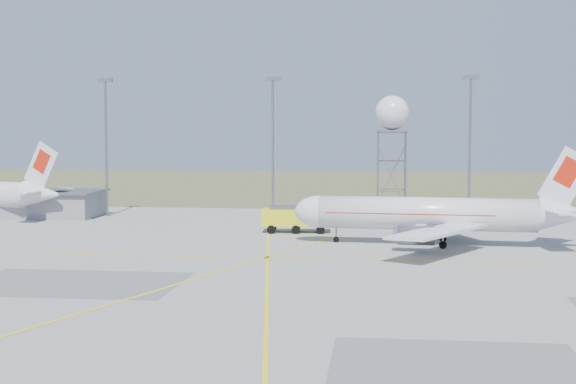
# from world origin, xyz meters

# --- Properties ---
(ground) EXTENTS (400.00, 400.00, 0.00)m
(ground) POSITION_xyz_m (0.00, 0.00, 0.00)
(ground) COLOR #A2A39D
(ground) RESTS_ON ground
(grass_strip) EXTENTS (400.00, 120.00, 0.03)m
(grass_strip) POSITION_xyz_m (0.00, 140.00, 0.01)
(grass_strip) COLOR #596135
(grass_strip) RESTS_ON ground
(building_grey) EXTENTS (19.00, 10.00, 3.90)m
(building_grey) POSITION_xyz_m (-45.00, 64.00, 1.97)
(building_grey) COLOR gray
(building_grey) RESTS_ON ground
(mast_a) EXTENTS (2.20, 0.50, 20.50)m
(mast_a) POSITION_xyz_m (-35.00, 66.00, 12.07)
(mast_a) COLOR slate
(mast_a) RESTS_ON ground
(mast_b) EXTENTS (2.20, 0.50, 20.50)m
(mast_b) POSITION_xyz_m (-10.00, 66.00, 12.07)
(mast_b) COLOR slate
(mast_b) RESTS_ON ground
(mast_c) EXTENTS (2.20, 0.50, 20.50)m
(mast_c) POSITION_xyz_m (18.00, 66.00, 12.07)
(mast_c) COLOR slate
(mast_c) RESTS_ON ground
(airliner_main) EXTENTS (32.84, 31.85, 11.17)m
(airliner_main) POSITION_xyz_m (11.31, 41.31, 3.42)
(airliner_main) COLOR silver
(airliner_main) RESTS_ON ground
(radar_tower) EXTENTS (4.91, 4.91, 17.76)m
(radar_tower) POSITION_xyz_m (7.11, 66.57, 9.96)
(radar_tower) COLOR slate
(radar_tower) RESTS_ON ground
(fire_truck) EXTENTS (8.79, 3.96, 3.44)m
(fire_truck) POSITION_xyz_m (-4.67, 50.47, 1.65)
(fire_truck) COLOR yellow
(fire_truck) RESTS_ON ground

